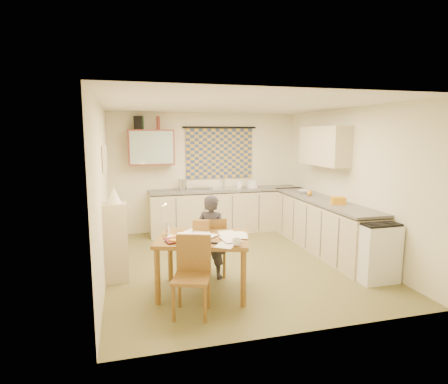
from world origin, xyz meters
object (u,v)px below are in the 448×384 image
object	(u,v)px
counter_back	(228,210)
dining_table	(204,264)
stove	(373,250)
chair_far	(210,258)
person	(212,237)
shelf_stand	(116,242)
counter_right	(321,225)

from	to	relation	value
counter_back	dining_table	bearing A→B (deg)	-111.60
counter_back	dining_table	distance (m)	3.15
stove	chair_far	size ratio (longest dim) A/B	0.96
chair_far	person	bearing A→B (deg)	94.13
counter_back	shelf_stand	world-z (taller)	shelf_stand
counter_right	shelf_stand	bearing A→B (deg)	-170.77
counter_back	counter_right	size ratio (longest dim) A/B	1.12
stove	dining_table	size ratio (longest dim) A/B	0.61
stove	person	distance (m)	2.32
chair_far	shelf_stand	xyz separation A→B (m)	(-1.32, 0.16, 0.29)
shelf_stand	stove	bearing A→B (deg)	-14.07
counter_right	stove	bearing A→B (deg)	-90.00
counter_back	person	distance (m)	2.63
counter_back	stove	xyz separation A→B (m)	(1.28, -3.11, -0.03)
dining_table	stove	bearing A→B (deg)	14.38
dining_table	person	size ratio (longest dim) A/B	1.14
chair_far	person	distance (m)	0.34
stove	shelf_stand	xyz separation A→B (m)	(-3.54, 0.89, 0.14)
counter_right	stove	xyz separation A→B (m)	(0.00, -1.46, -0.03)
counter_back	person	size ratio (longest dim) A/B	2.71
stove	shelf_stand	world-z (taller)	shelf_stand
counter_right	dining_table	bearing A→B (deg)	-152.24
counter_back	shelf_stand	bearing A→B (deg)	-135.55
counter_back	stove	size ratio (longest dim) A/B	3.89
chair_far	shelf_stand	distance (m)	1.36
counter_back	chair_far	size ratio (longest dim) A/B	3.73
counter_right	shelf_stand	distance (m)	3.59
counter_back	chair_far	xyz separation A→B (m)	(-0.95, -2.38, -0.18)
person	counter_right	bearing A→B (deg)	-124.66
dining_table	chair_far	distance (m)	0.59
dining_table	shelf_stand	world-z (taller)	shelf_stand
stove	shelf_stand	bearing A→B (deg)	165.93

